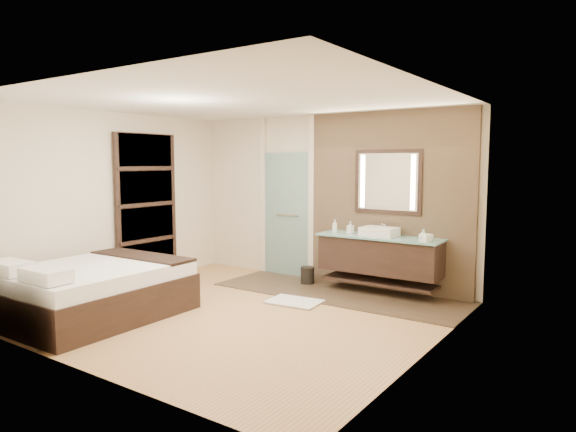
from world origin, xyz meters
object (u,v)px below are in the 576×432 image
Objects in this scene: bed at (93,291)px; mirror_unit at (388,182)px; vanity at (379,255)px; waste_bin at (307,275)px.

mirror_unit is at bearing 51.99° from bed.
vanity is 1.75× the size of mirror_unit.
bed is at bearing -126.94° from mirror_unit.
bed is (-2.49, -3.08, -0.25)m from vanity.
waste_bin is (1.29, 3.00, -0.20)m from bed.
mirror_unit is 0.50× the size of bed.
waste_bin is at bearing -176.32° from vanity.
mirror_unit is at bearing 90.00° from vanity.
mirror_unit is 1.96m from waste_bin.
mirror_unit reaches higher than waste_bin.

